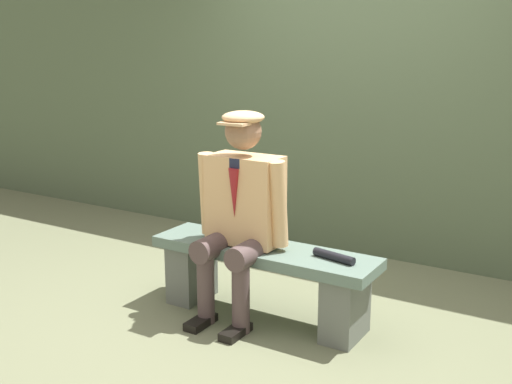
# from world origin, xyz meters

# --- Properties ---
(ground_plane) EXTENTS (30.00, 30.00, 0.00)m
(ground_plane) POSITION_xyz_m (0.00, 0.00, 0.00)
(ground_plane) COLOR #676B4E
(bench) EXTENTS (1.49, 0.40, 0.47)m
(bench) POSITION_xyz_m (0.00, 0.00, 0.30)
(bench) COLOR #576D61
(bench) RESTS_ON ground
(seated_man) EXTENTS (0.64, 0.57, 1.33)m
(seated_man) POSITION_xyz_m (0.13, 0.06, 0.74)
(seated_man) COLOR tan
(seated_man) RESTS_ON ground
(rolled_magazine) EXTENTS (0.28, 0.11, 0.05)m
(rolled_magazine) POSITION_xyz_m (-0.49, -0.00, 0.50)
(rolled_magazine) COLOR black
(rolled_magazine) RESTS_ON bench
(stadium_wall) EXTENTS (12.00, 0.24, 2.24)m
(stadium_wall) POSITION_xyz_m (0.00, -1.61, 1.12)
(stadium_wall) COLOR #4C5A41
(stadium_wall) RESTS_ON ground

